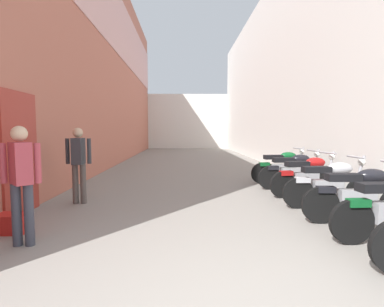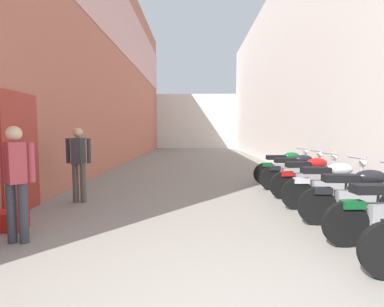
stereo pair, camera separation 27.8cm
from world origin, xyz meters
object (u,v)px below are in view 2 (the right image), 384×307
Objects in this scene: motorcycle_sixth at (296,170)px; pedestrian_mid_alley at (79,159)px; motorcycle_fourth at (330,184)px; motorcycle_third at (359,195)px; plastic_crate at (10,221)px; pedestrian_by_doorway at (16,175)px; motorcycle_seventh at (286,166)px; motorcycle_fifth at (310,176)px.

pedestrian_mid_alley is at bearing -165.24° from motorcycle_sixth.
motorcycle_sixth is at bearing 90.00° from motorcycle_fourth.
motorcycle_sixth is at bearing 90.00° from motorcycle_third.
motorcycle_third reaches higher than plastic_crate.
plastic_crate is at bearing 131.11° from pedestrian_by_doorway.
motorcycle_seventh is 5.48m from pedestrian_mid_alley.
motorcycle_fourth is 1.00× the size of motorcycle_sixth.
motorcycle_third is 1.18× the size of pedestrian_by_doorway.
motorcycle_third is 1.18× the size of pedestrian_mid_alley.
motorcycle_third and motorcycle_seventh have the same top height.
motorcycle_seventh reaches higher than plastic_crate.
motorcycle_seventh is 1.17× the size of pedestrian_mid_alley.
motorcycle_third is 0.95m from motorcycle_fourth.
motorcycle_fifth reaches higher than plastic_crate.
pedestrian_mid_alley is (-0.05, 2.23, 0.00)m from pedestrian_by_doorway.
motorcycle_fourth is 1.86m from motorcycle_sixth.
motorcycle_fourth is at bearing -90.00° from motorcycle_sixth.
motorcycle_fifth is 1.17× the size of pedestrian_mid_alley.
motorcycle_sixth is at bearing 35.57° from pedestrian_by_doorway.
motorcycle_third is 1.95m from motorcycle_fifth.
motorcycle_fifth is at bearing 90.01° from motorcycle_fourth.
motorcycle_sixth and motorcycle_seventh have the same top height.
pedestrian_mid_alley is at bearing 173.86° from motorcycle_fourth.
pedestrian_mid_alley is 1.93m from plastic_crate.
motorcycle_fourth is at bearing -89.99° from motorcycle_fifth.
motorcycle_fifth is 5.83m from plastic_crate.
motorcycle_seventh is 6.67m from plastic_crate.
pedestrian_by_doorway is 3.57× the size of plastic_crate.
motorcycle_seventh is 1.17× the size of pedestrian_by_doorway.
motorcycle_third is 5.41m from plastic_crate.
motorcycle_third and motorcycle_sixth have the same top height.
motorcycle_seventh is (-0.00, 0.86, 0.00)m from motorcycle_sixth.
motorcycle_fourth is at bearing -90.00° from motorcycle_seventh.
motorcycle_third is 2.81m from motorcycle_sixth.
motorcycle_third is 3.67m from motorcycle_seventh.
motorcycle_sixth is 6.11m from pedestrian_by_doorway.
plastic_crate is (-5.40, -3.05, -0.36)m from motorcycle_sixth.
motorcycle_third is 1.00× the size of motorcycle_sixth.
motorcycle_third is at bearing -90.00° from motorcycle_fourth.
motorcycle_fifth is 0.99× the size of motorcycle_sixth.
motorcycle_fifth is (-0.00, 1.95, 0.00)m from motorcycle_third.
motorcycle_third is at bearing -16.54° from pedestrian_mid_alley.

